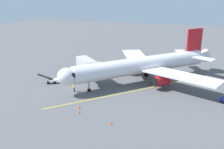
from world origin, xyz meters
The scene contains 10 objects.
ground_plane centered at (0.00, 0.00, 0.00)m, with size 220.00×220.00×0.00m, color #565659.
apron_lead_in_line centered at (-0.71, 5.84, 0.01)m, with size 0.24×40.00×0.01m, color yellow.
airplane centered at (-0.90, -0.37, 4.00)m, with size 32.68×33.42×11.50m.
jet_bridge centered at (10.68, 4.31, 3.76)m, with size 9.74×9.21×5.40m.
ground_crew_marshaller centered at (11.40, 10.90, 0.89)m, with size 0.46×0.45×1.71m.
belt_loader_portside centered at (18.68, 7.99, 0.71)m, with size 4.63×3.10×2.32m.
safety_cone_nose_left centered at (18.55, -0.37, 0.28)m, with size 0.32×0.32×0.55m, color #F2590F.
safety_cone_nose_right centered at (6.62, 17.90, 0.28)m, with size 0.32×0.32×0.55m, color #F2590F.
safety_cone_wing_port centered at (-0.81, 21.41, 0.28)m, with size 0.32×0.32×0.55m, color #F2590F.
safety_cone_wing_starboard centered at (5.77, 19.62, 0.28)m, with size 0.32×0.32×0.55m, color #F2590F.
Camera 1 is at (-13.51, 55.33, 20.51)m, focal length 40.72 mm.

